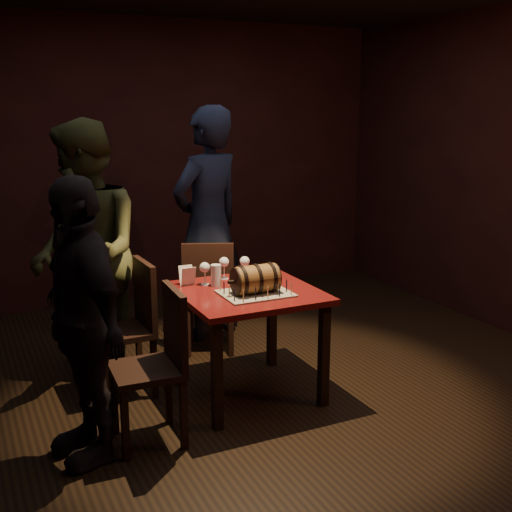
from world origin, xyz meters
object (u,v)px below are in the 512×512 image
object	(u,v)px
chair_left_rear	(132,320)
person_back	(208,224)
chair_left_front	(159,357)
pint_of_ale	(216,276)
barrel_cake	(255,279)
wine_glass_mid	(224,263)
wine_glass_right	(245,262)
pub_table	(247,306)
chair_back	(209,291)
wine_glass_left	(205,268)
person_left_rear	(86,255)
person_left_front	(82,321)

from	to	relation	value
chair_left_rear	person_back	distance (m)	1.31
chair_left_front	pint_of_ale	bearing A→B (deg)	42.35
barrel_cake	chair_left_front	distance (m)	0.83
wine_glass_mid	chair_left_rear	size ratio (longest dim) A/B	0.17
chair_left_front	person_back	size ratio (longest dim) A/B	0.47
wine_glass_right	person_back	size ratio (longest dim) A/B	0.08
pub_table	person_back	world-z (taller)	person_back
barrel_cake	chair_back	distance (m)	0.99
wine_glass_left	wine_glass_mid	bearing A→B (deg)	25.55
pint_of_ale	person_back	size ratio (longest dim) A/B	0.08
chair_left_front	chair_left_rear	bearing A→B (deg)	87.92
person_left_rear	person_back	bearing A→B (deg)	111.34
wine_glass_mid	person_left_front	size ratio (longest dim) A/B	0.10
wine_glass_left	pint_of_ale	distance (m)	0.09
person_back	wine_glass_left	bearing A→B (deg)	45.19
barrel_cake	person_left_front	distance (m)	1.18
person_left_front	barrel_cake	bearing A→B (deg)	90.98
pub_table	chair_left_front	distance (m)	0.81
chair_left_front	pub_table	bearing A→B (deg)	24.97
wine_glass_mid	chair_left_front	bearing A→B (deg)	-136.16
wine_glass_left	chair_left_front	size ratio (longest dim) A/B	0.17
wine_glass_mid	person_left_front	xyz separation A→B (m)	(-1.13, -0.66, -0.06)
chair_left_front	person_left_rear	world-z (taller)	person_left_rear
chair_back	person_left_front	distance (m)	1.68
chair_left_rear	pint_of_ale	bearing A→B (deg)	-19.31
wine_glass_left	person_left_front	xyz separation A→B (m)	(-0.94, -0.57, -0.06)
chair_left_front	person_left_rear	xyz separation A→B (m)	(-0.20, 1.03, 0.42)
pub_table	chair_left_rear	size ratio (longest dim) A/B	0.97
pub_table	wine_glass_right	bearing A→B (deg)	68.58
wine_glass_right	pint_of_ale	size ratio (longest dim) A/B	1.07
chair_back	person_left_front	size ratio (longest dim) A/B	0.58
pub_table	wine_glass_right	xyz separation A→B (m)	(0.11, 0.29, 0.23)
pint_of_ale	chair_left_front	bearing A→B (deg)	-137.65
person_back	person_left_front	size ratio (longest dim) A/B	1.22
pub_table	wine_glass_mid	world-z (taller)	wine_glass_mid
wine_glass_left	wine_glass_mid	world-z (taller)	same
chair_back	person_left_rear	world-z (taller)	person_left_rear
pub_table	chair_left_front	bearing A→B (deg)	-155.03
wine_glass_mid	chair_back	world-z (taller)	chair_back
pub_table	barrel_cake	xyz separation A→B (m)	(0.01, -0.11, 0.22)
wine_glass_right	person_left_rear	world-z (taller)	person_left_rear
wine_glass_left	person_back	world-z (taller)	person_back
barrel_cake	wine_glass_mid	xyz separation A→B (m)	(-0.04, 0.44, 0.01)
barrel_cake	chair_left_rear	xyz separation A→B (m)	(-0.71, 0.49, -0.33)
wine_glass_mid	chair_back	bearing A→B (deg)	82.21
wine_glass_left	chair_back	xyz separation A→B (m)	(0.25, 0.58, -0.35)
barrel_cake	chair_back	world-z (taller)	barrel_cake
pint_of_ale	person_left_front	world-z (taller)	person_left_front
chair_back	chair_left_rear	bearing A→B (deg)	-149.11
barrel_cake	chair_back	bearing A→B (deg)	88.12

